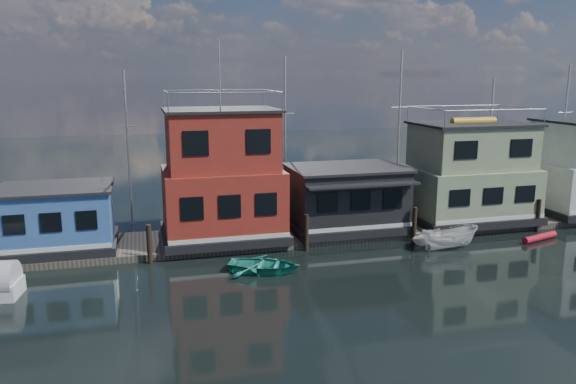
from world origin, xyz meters
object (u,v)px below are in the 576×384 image
object	(u,v)px
houseboat_dark	(346,198)
houseboat_green	(470,174)
houseboat_red	(222,178)
dinghy_teal	(264,265)
motorboat	(450,238)
dinghy_white	(424,237)
houseboat_blue	(57,218)
red_kayak	(540,237)

from	to	relation	value
houseboat_dark	houseboat_green	xyz separation A→B (m)	(9.00, 0.02, 1.13)
houseboat_red	dinghy_teal	bearing A→B (deg)	-77.59
dinghy_teal	motorboat	world-z (taller)	motorboat
dinghy_teal	dinghy_white	world-z (taller)	dinghy_white
houseboat_green	houseboat_dark	bearing A→B (deg)	-179.88
houseboat_red	dinghy_white	xyz separation A→B (m)	(11.80, -3.54, -3.58)
houseboat_green	motorboat	distance (m)	6.92
houseboat_red	dinghy_teal	world-z (taller)	houseboat_red
houseboat_red	houseboat_dark	distance (m)	8.18
motorboat	houseboat_blue	bearing A→B (deg)	79.06
houseboat_blue	motorboat	size ratio (longest dim) A/B	1.77
houseboat_blue	red_kayak	distance (m)	29.19
houseboat_green	dinghy_white	size ratio (longest dim) A/B	4.26
houseboat_red	houseboat_green	xyz separation A→B (m)	(17.00, 0.00, -0.55)
dinghy_teal	motorboat	distance (m)	11.61
houseboat_blue	houseboat_green	bearing A→B (deg)	0.00
houseboat_red	motorboat	distance (m)	14.10
houseboat_green	dinghy_white	bearing A→B (deg)	-145.81
dinghy_teal	houseboat_blue	bearing A→B (deg)	85.77
houseboat_green	red_kayak	bearing A→B (deg)	-64.17
houseboat_red	dinghy_teal	size ratio (longest dim) A/B	3.07
houseboat_blue	red_kayak	size ratio (longest dim) A/B	2.17
houseboat_blue	houseboat_red	bearing A→B (deg)	0.00
red_kayak	motorboat	bearing A→B (deg)	163.88
houseboat_green	dinghy_white	world-z (taller)	houseboat_green
houseboat_blue	houseboat_dark	size ratio (longest dim) A/B	0.86
dinghy_teal	red_kayak	distance (m)	18.01
houseboat_blue	motorboat	xyz separation A→B (m)	(22.33, -4.74, -1.51)
motorboat	red_kayak	bearing A→B (deg)	-88.16
houseboat_green	dinghy_white	xyz separation A→B (m)	(-5.20, -3.54, -3.03)
houseboat_blue	motorboat	bearing A→B (deg)	-11.98
houseboat_red	red_kayak	distance (m)	20.18
dinghy_white	red_kayak	bearing A→B (deg)	-115.73
houseboat_red	houseboat_green	distance (m)	17.01
dinghy_teal	dinghy_white	distance (m)	10.76
dinghy_white	motorboat	size ratio (longest dim) A/B	0.55
red_kayak	houseboat_green	bearing A→B (deg)	98.90
houseboat_green	houseboat_blue	bearing A→B (deg)	-180.00
houseboat_blue	houseboat_red	xyz separation A→B (m)	(9.50, 0.00, 1.90)
houseboat_red	houseboat_dark	bearing A→B (deg)	-0.14
houseboat_green	red_kayak	xyz separation A→B (m)	(2.25, -4.65, -3.33)
houseboat_green	red_kayak	world-z (taller)	houseboat_green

